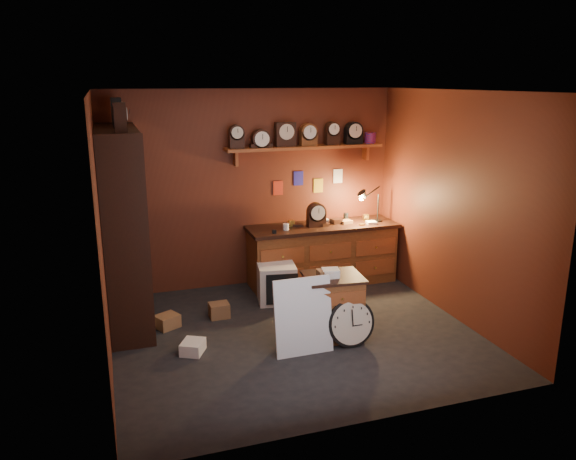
{
  "coord_description": "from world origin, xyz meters",
  "views": [
    {
      "loc": [
        -1.91,
        -5.56,
        2.81
      ],
      "look_at": [
        0.03,
        0.35,
        1.14
      ],
      "focal_mm": 35.0,
      "sensor_mm": 36.0,
      "label": 1
    }
  ],
  "objects_px": {
    "shelving_unit": "(120,220)",
    "workbench": "(322,251)",
    "big_round_clock": "(351,323)",
    "low_cabinet": "(333,303)"
  },
  "relations": [
    {
      "from": "shelving_unit",
      "to": "workbench",
      "type": "bearing_deg",
      "value": 10.36
    },
    {
      "from": "workbench",
      "to": "low_cabinet",
      "type": "distance_m",
      "value": 1.73
    },
    {
      "from": "shelving_unit",
      "to": "workbench",
      "type": "distance_m",
      "value": 2.86
    },
    {
      "from": "workbench",
      "to": "big_round_clock",
      "type": "bearing_deg",
      "value": -102.49
    },
    {
      "from": "workbench",
      "to": "big_round_clock",
      "type": "xyz_separation_m",
      "value": [
        -0.43,
        -1.92,
        -0.21
      ]
    },
    {
      "from": "workbench",
      "to": "low_cabinet",
      "type": "bearing_deg",
      "value": -107.65
    },
    {
      "from": "workbench",
      "to": "big_round_clock",
      "type": "distance_m",
      "value": 1.98
    },
    {
      "from": "workbench",
      "to": "shelving_unit",
      "type": "bearing_deg",
      "value": -169.64
    },
    {
      "from": "big_round_clock",
      "to": "workbench",
      "type": "bearing_deg",
      "value": 77.51
    },
    {
      "from": "shelving_unit",
      "to": "workbench",
      "type": "relative_size",
      "value": 1.22
    }
  ]
}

